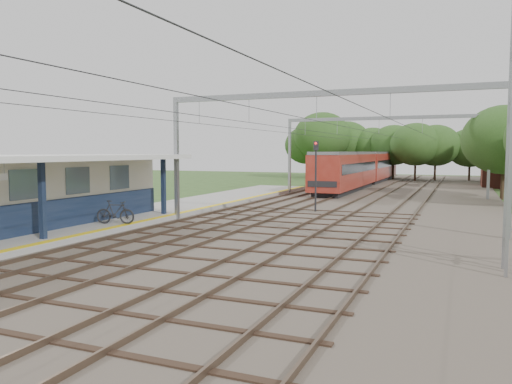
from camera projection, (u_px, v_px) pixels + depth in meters
The scene contains 12 objects.
ground at pixel (37, 305), 12.91m from camera, with size 160.00×160.00×0.00m, color #2D4C1E.
ballast_bed at pixel (378, 202), 38.99m from camera, with size 18.00×90.00×0.10m, color #473D33.
platform at pixel (131, 217), 28.65m from camera, with size 5.00×52.00×0.35m, color gray.
yellow_stripe at pixel (164, 216), 27.78m from camera, with size 0.45×52.00×0.01m, color yellow.
station_building at pixel (10, 194), 22.59m from camera, with size 3.41×18.00×3.40m.
canopy at pixel (7, 159), 21.11m from camera, with size 6.40×20.00×3.44m.
rail_tracks at pixel (346, 199), 39.93m from camera, with size 11.80×88.00×0.15m.
catenary_system at pixel (360, 129), 34.43m from camera, with size 17.22×88.00×7.00m.
tree_band at pixel (411, 144), 63.61m from camera, with size 31.72×30.88×8.82m.
bicycle at pixel (115, 212), 24.83m from camera, with size 0.56×1.97×1.18m, color black.
train at pixel (364, 167), 57.30m from camera, with size 2.92×36.33×3.83m.
signal_post at pixel (316, 167), 31.95m from camera, with size 0.36×0.32×4.61m.
Camera 1 is at (10.09, -9.49, 3.96)m, focal length 35.00 mm.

